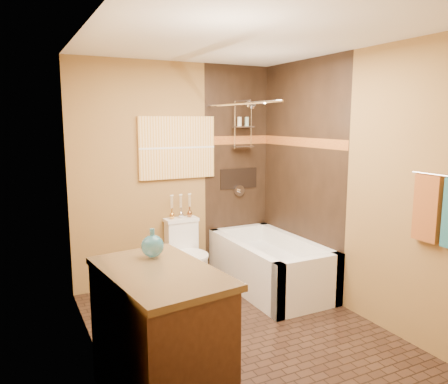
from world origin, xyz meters
TOP-DOWN VIEW (x-y plane):
  - floor at (0.00, 0.00)m, footprint 3.00×3.00m
  - wall_left at (-1.20, 0.00)m, footprint 0.02×3.00m
  - wall_right at (1.20, 0.00)m, footprint 0.02×3.00m
  - wall_back at (0.00, 1.50)m, footprint 2.40×0.02m
  - wall_front at (0.00, -1.50)m, footprint 2.40×0.02m
  - ceiling at (0.00, 0.00)m, footprint 3.00×3.00m
  - alcove_tile_back at (0.78, 1.49)m, footprint 0.85×0.01m
  - alcove_tile_right at (1.19, 0.75)m, footprint 0.01×1.50m
  - mosaic_band_back at (0.78, 1.48)m, footprint 0.85×0.01m
  - mosaic_band_right at (1.18, 0.75)m, footprint 0.01×1.50m
  - alcove_niche at (0.80, 1.48)m, footprint 0.50×0.01m
  - shower_fixtures at (0.80, 1.38)m, footprint 0.24×0.33m
  - curtain_rod at (0.40, 0.75)m, footprint 0.03×1.55m
  - towel_bar at (1.15, -1.05)m, footprint 0.02×0.55m
  - towel_rust at (1.16, -0.92)m, footprint 0.05×0.22m
  - sunset_painting at (0.00, 1.48)m, footprint 0.90×0.04m
  - vanity_mirror at (-1.19, -0.62)m, footprint 0.01×1.00m
  - bathtub at (0.80, 0.75)m, footprint 0.80×1.50m
  - toilet at (0.00, 1.22)m, footprint 0.38×0.56m
  - vanity at (-0.92, -0.62)m, footprint 0.76×1.11m
  - teal_bottle at (-0.87, -0.34)m, footprint 0.17×0.17m
  - bud_vases at (0.00, 1.39)m, footprint 0.27×0.06m

SIDE VIEW (x-z plane):
  - floor at x=0.00m, z-range 0.00..0.00m
  - bathtub at x=0.80m, z-range -0.05..0.50m
  - toilet at x=0.00m, z-range 0.00..0.75m
  - vanity at x=-0.92m, z-range 0.00..0.92m
  - bud_vases at x=0.00m, z-range 0.76..1.03m
  - teal_bottle at x=-0.87m, z-range 0.89..1.14m
  - alcove_niche at x=0.80m, z-range 1.02..1.27m
  - towel_rust at x=1.16m, z-range 0.92..1.44m
  - wall_left at x=-1.20m, z-range 0.00..2.50m
  - wall_right at x=1.20m, z-range 0.00..2.50m
  - wall_back at x=0.00m, z-range 0.00..2.50m
  - wall_front at x=0.00m, z-range 0.00..2.50m
  - alcove_tile_back at x=0.78m, z-range 0.00..2.50m
  - alcove_tile_right at x=1.19m, z-range 0.00..2.50m
  - towel_bar at x=1.15m, z-range 1.44..1.46m
  - vanity_mirror at x=-1.19m, z-range 1.05..1.95m
  - sunset_painting at x=0.00m, z-range 1.20..1.90m
  - mosaic_band_back at x=0.78m, z-range 1.57..1.67m
  - mosaic_band_right at x=1.18m, z-range 1.57..1.67m
  - shower_fixtures at x=0.80m, z-range 1.08..2.25m
  - curtain_rod at x=0.40m, z-range 2.01..2.03m
  - ceiling at x=0.00m, z-range 2.50..2.50m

